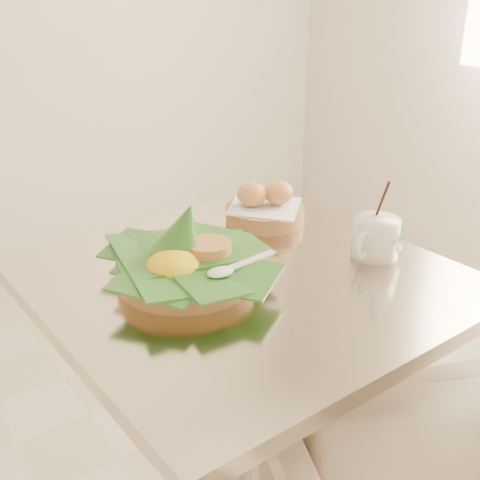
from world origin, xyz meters
TOP-DOWN VIEW (x-y plane):
  - cafe_table at (0.10, -0.01)m, footprint 0.73×0.73m
  - rice_basket at (0.00, 0.03)m, footprint 0.30×0.30m
  - bread_basket at (0.28, 0.17)m, footprint 0.21×0.21m
  - coffee_mug at (0.35, -0.09)m, footprint 0.12×0.09m

SIDE VIEW (x-z plane):
  - cafe_table at x=0.10m, z-range 0.15..0.90m
  - bread_basket at x=0.28m, z-range 0.74..0.83m
  - rice_basket at x=0.00m, z-range 0.71..0.87m
  - coffee_mug at x=0.35m, z-range 0.71..0.87m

